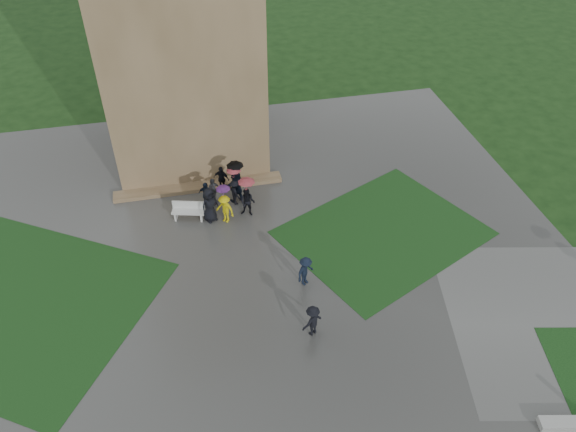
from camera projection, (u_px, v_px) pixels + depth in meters
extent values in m
plane|color=black|center=(224.00, 344.00, 22.37)|extent=(120.00, 120.00, 0.00)
cube|color=#333331|center=(218.00, 306.00, 23.87)|extent=(34.00, 34.00, 0.02)
cube|color=black|center=(14.00, 304.00, 23.97)|extent=(14.10, 13.46, 0.01)
cube|color=black|center=(383.00, 233.00, 27.52)|extent=(11.12, 10.15, 0.01)
cube|color=brown|center=(199.00, 187.00, 30.28)|extent=(9.00, 0.80, 0.22)
cube|color=beige|center=(188.00, 212.00, 28.04)|extent=(1.72, 0.90, 0.07)
cube|color=beige|center=(176.00, 215.00, 28.22)|extent=(0.20, 0.45, 0.46)
cube|color=beige|center=(202.00, 216.00, 28.18)|extent=(0.20, 0.45, 0.46)
cube|color=beige|center=(189.00, 205.00, 28.06)|extent=(1.61, 0.48, 0.44)
imported|color=black|center=(235.00, 192.00, 28.89)|extent=(0.76, 1.04, 1.44)
imported|color=black|center=(236.00, 186.00, 28.95)|extent=(1.82, 1.07, 1.85)
imported|color=black|center=(221.00, 179.00, 29.72)|extent=(1.03, 0.89, 1.53)
imported|color=#3B3B40|center=(213.00, 191.00, 28.88)|extent=(1.02, 0.95, 1.53)
imported|color=black|center=(206.00, 196.00, 28.55)|extent=(1.06, 1.01, 1.60)
imported|color=black|center=(210.00, 205.00, 27.71)|extent=(1.12, 1.00, 1.89)
imported|color=#C0AE0B|center=(225.00, 209.00, 27.73)|extent=(1.10, 1.06, 1.56)
imported|color=black|center=(248.00, 202.00, 28.13)|extent=(0.88, 0.70, 1.59)
imported|color=#D85967|center=(247.00, 184.00, 27.41)|extent=(0.81, 0.81, 0.71)
imported|color=purple|center=(223.00, 191.00, 27.02)|extent=(0.67, 0.67, 0.59)
imported|color=black|center=(235.00, 168.00, 28.23)|extent=(0.83, 0.83, 0.73)
imported|color=#D85967|center=(234.00, 172.00, 28.10)|extent=(0.71, 0.71, 0.62)
imported|color=black|center=(305.00, 271.00, 24.43)|extent=(1.07, 0.99, 1.50)
imported|color=black|center=(313.00, 321.00, 22.30)|extent=(1.09, 0.88, 1.49)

